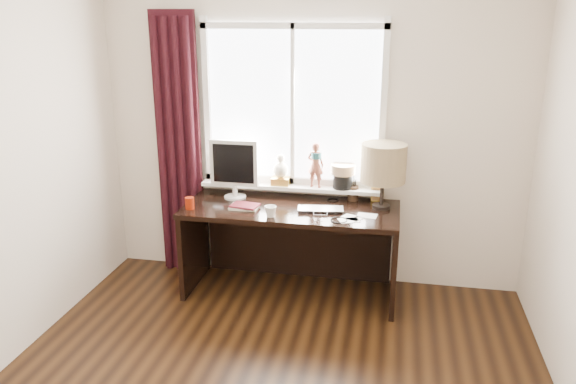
% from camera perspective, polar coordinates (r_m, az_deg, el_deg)
% --- Properties ---
extents(wall_back, '(3.50, 0.00, 2.60)m').
position_cam_1_polar(wall_back, '(4.64, 2.40, 6.29)').
color(wall_back, beige).
rests_on(wall_back, ground).
extents(laptop, '(0.38, 0.27, 0.03)m').
position_cam_1_polar(laptop, '(4.37, 3.37, -1.78)').
color(laptop, silver).
rests_on(laptop, desk).
extents(mug, '(0.12, 0.12, 0.09)m').
position_cam_1_polar(mug, '(4.23, -1.79, -1.95)').
color(mug, white).
rests_on(mug, desk).
extents(red_cup, '(0.07, 0.07, 0.09)m').
position_cam_1_polar(red_cup, '(4.47, -9.96, -1.13)').
color(red_cup, '#771503').
rests_on(red_cup, desk).
extents(window, '(1.52, 0.20, 1.40)m').
position_cam_1_polar(window, '(4.61, 0.66, 6.36)').
color(window, white).
rests_on(window, ground).
extents(curtain, '(0.38, 0.09, 2.25)m').
position_cam_1_polar(curtain, '(4.89, -11.08, 4.34)').
color(curtain, black).
rests_on(curtain, floor).
extents(desk, '(1.70, 0.70, 0.75)m').
position_cam_1_polar(desk, '(4.62, 0.53, -4.02)').
color(desk, black).
rests_on(desk, floor).
extents(monitor, '(0.40, 0.18, 0.49)m').
position_cam_1_polar(monitor, '(4.61, -5.50, 2.68)').
color(monitor, beige).
rests_on(monitor, desk).
extents(notebook_stack, '(0.24, 0.18, 0.03)m').
position_cam_1_polar(notebook_stack, '(4.44, -4.45, -1.45)').
color(notebook_stack, beige).
rests_on(notebook_stack, desk).
extents(brush_holder, '(0.09, 0.09, 0.25)m').
position_cam_1_polar(brush_holder, '(4.63, 6.63, -0.10)').
color(brush_holder, black).
rests_on(brush_holder, desk).
extents(icon_frame, '(0.10, 0.03, 0.13)m').
position_cam_1_polar(icon_frame, '(4.62, 9.05, -0.20)').
color(icon_frame, gold).
rests_on(icon_frame, desk).
extents(table_lamp, '(0.35, 0.35, 0.52)m').
position_cam_1_polar(table_lamp, '(4.38, 9.67, 2.84)').
color(table_lamp, black).
rests_on(table_lamp, desk).
extents(loose_papers, '(0.30, 0.27, 0.00)m').
position_cam_1_polar(loose_papers, '(4.25, 6.91, -2.62)').
color(loose_papers, white).
rests_on(loose_papers, desk).
extents(desk_cables, '(0.23, 0.59, 0.01)m').
position_cam_1_polar(desk_cables, '(4.35, 4.70, -2.03)').
color(desk_cables, black).
rests_on(desk_cables, desk).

